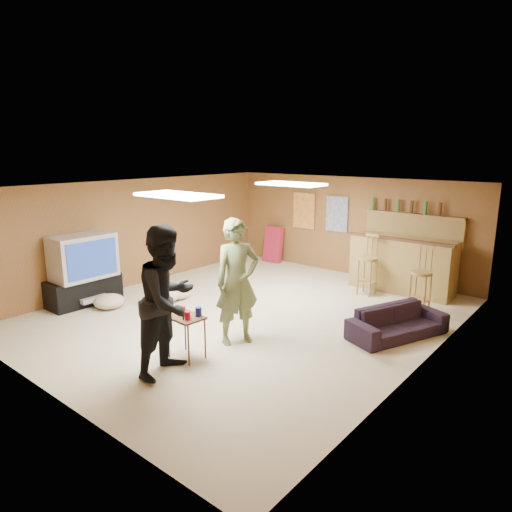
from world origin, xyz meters
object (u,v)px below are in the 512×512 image
Objects in this scene: tv_body at (83,257)px; person_olive at (237,282)px; sofa at (398,322)px; bar_counter at (402,265)px; tray_table at (187,337)px; person_black at (168,301)px.

person_olive reaches higher than tv_body.
person_olive is 1.18× the size of sofa.
bar_counter is 4.04m from person_olive.
person_olive is 1.07m from tray_table.
person_black reaches higher than bar_counter.
tv_body is 3.32m from person_olive.
tv_body reaches higher than tray_table.
tv_body is 0.60× the size of person_olive.
tray_table is at bearing 165.40° from sofa.
tv_body is 5.53m from sofa.
bar_counter is 2.43m from sofa.
person_black is at bearing 171.10° from sofa.
tray_table is (-0.13, 0.40, -0.65)m from person_black.
sofa is at bearing -21.16° from person_olive.
sofa is (1.75, 1.69, -0.69)m from person_olive.
person_olive is 0.97× the size of person_black.
tv_body is at bearing 174.02° from tray_table.
person_olive is (3.27, 0.52, 0.02)m from tv_body.
bar_counter is (4.15, 4.45, -0.35)m from tv_body.
person_black reaches higher than tray_table.
bar_counter is 1.27× the size of sofa.
person_olive is at bearing 9.03° from tv_body.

